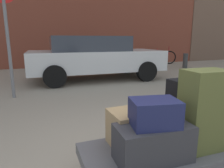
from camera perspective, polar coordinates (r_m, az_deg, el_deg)
The scene contains 12 objects.
luggage_cart at distance 1.99m, azimuth 12.93°, elevation -19.16°, with size 1.37×0.71×0.34m.
duffel_bag_charcoal_front_right at distance 1.72m, azimuth 11.60°, elevation -16.03°, with size 0.61×0.31×0.30m, color #2D2D33.
duffel_bag_tan_center at distance 1.94m, azimuth 8.01°, elevation -11.85°, with size 0.57×0.34×0.33m, color #9E7F56.
suitcase_olive_rear_left at distance 1.95m, azimuth 24.68°, elevation -6.78°, with size 0.39×0.26×0.71m, color #4C5128.
suitcase_black_stacked_top at distance 2.24m, azimuth 20.32°, elevation -5.93°, with size 0.36×0.25×0.57m, color black.
duffel_bag_navy_topmost_pile at distance 1.61m, azimuth 12.00°, elevation -8.00°, with size 0.36×0.26×0.21m, color #191E47.
parked_car at distance 6.72m, azimuth -4.88°, elevation 7.75°, with size 4.36×2.03×1.42m.
bicycle_leaning at distance 11.42m, azimuth 13.61°, elevation 7.39°, with size 1.71×0.55×0.96m.
bollard_kerb_near at distance 8.49m, azimuth 5.00°, elevation 5.88°, with size 0.22×0.22×0.69m, color #383838.
bollard_kerb_mid at distance 9.12m, azimuth 12.41°, elevation 6.09°, with size 0.22×0.22×0.69m, color #383838.
bollard_kerb_far at distance 10.07m, azimuth 20.11°, elevation 6.20°, with size 0.22×0.22×0.69m, color #383838.
no_parking_sign at distance 5.02m, azimuth -27.78°, elevation 14.09°, with size 0.50×0.07×2.55m.
Camera 1 is at (-0.97, -1.40, 1.30)m, focal length 32.16 mm.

